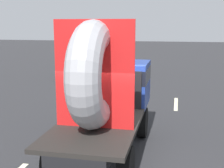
# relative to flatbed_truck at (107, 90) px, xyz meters

# --- Properties ---
(ground_plane) EXTENTS (120.00, 120.00, 0.00)m
(ground_plane) POSITION_rel_flatbed_truck_xyz_m (0.29, -0.41, -1.80)
(ground_plane) COLOR #28282B
(flatbed_truck) EXTENTS (2.02, 5.21, 3.70)m
(flatbed_truck) POSITION_rel_flatbed_truck_xyz_m (0.00, 0.00, 0.00)
(flatbed_truck) COLOR black
(flatbed_truck) RESTS_ON ground_plane
(distant_sedan) EXTENTS (1.88, 4.38, 1.43)m
(distant_sedan) POSITION_rel_flatbed_truck_xyz_m (-3.79, 12.59, -1.03)
(distant_sedan) COLOR black
(distant_sedan) RESTS_ON ground_plane
(lane_dash_left_far) EXTENTS (0.16, 2.51, 0.01)m
(lane_dash_left_far) POSITION_rel_flatbed_truck_xyz_m (-1.89, 5.62, -1.80)
(lane_dash_left_far) COLOR beige
(lane_dash_left_far) RESTS_ON ground_plane
(lane_dash_right_far) EXTENTS (0.16, 2.38, 0.01)m
(lane_dash_right_far) POSITION_rel_flatbed_truck_xyz_m (1.89, 5.90, -1.80)
(lane_dash_right_far) COLOR beige
(lane_dash_right_far) RESTS_ON ground_plane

